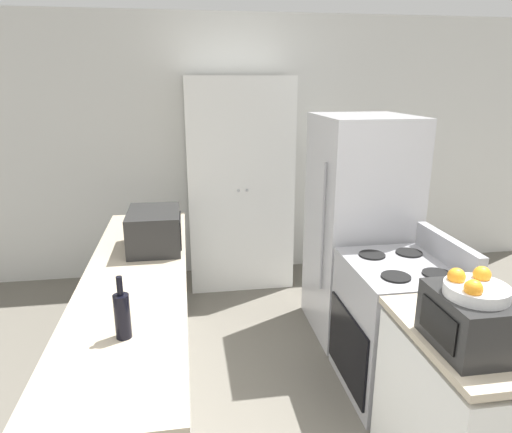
{
  "coord_description": "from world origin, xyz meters",
  "views": [
    {
      "loc": [
        -0.48,
        -1.15,
        1.97
      ],
      "look_at": [
        0.0,
        1.9,
        1.05
      ],
      "focal_mm": 32.0,
      "sensor_mm": 36.0,
      "label": 1
    }
  ],
  "objects_px": {
    "stove": "(397,327)",
    "wine_bottle": "(122,315)",
    "toaster_oven": "(471,321)",
    "pantry_cabinet": "(239,184)",
    "refrigerator": "(359,228)",
    "microwave": "(155,230)",
    "fruit_bowl": "(475,288)"
  },
  "relations": [
    {
      "from": "wine_bottle",
      "to": "fruit_bowl",
      "type": "height_order",
      "value": "fruit_bowl"
    },
    {
      "from": "pantry_cabinet",
      "to": "microwave",
      "type": "distance_m",
      "value": 1.53
    },
    {
      "from": "stove",
      "to": "fruit_bowl",
      "type": "bearing_deg",
      "value": -99.95
    },
    {
      "from": "stove",
      "to": "microwave",
      "type": "xyz_separation_m",
      "value": [
        -1.53,
        0.54,
        0.56
      ]
    },
    {
      "from": "stove",
      "to": "fruit_bowl",
      "type": "height_order",
      "value": "fruit_bowl"
    },
    {
      "from": "microwave",
      "to": "toaster_oven",
      "type": "xyz_separation_m",
      "value": [
        1.38,
        -1.43,
        -0.01
      ]
    },
    {
      "from": "refrigerator",
      "to": "fruit_bowl",
      "type": "bearing_deg",
      "value": -95.95
    },
    {
      "from": "pantry_cabinet",
      "to": "fruit_bowl",
      "type": "xyz_separation_m",
      "value": [
        0.63,
        -2.78,
        0.15
      ]
    },
    {
      "from": "wine_bottle",
      "to": "toaster_oven",
      "type": "height_order",
      "value": "wine_bottle"
    },
    {
      "from": "stove",
      "to": "toaster_oven",
      "type": "xyz_separation_m",
      "value": [
        -0.14,
        -0.89,
        0.56
      ]
    },
    {
      "from": "wine_bottle",
      "to": "microwave",
      "type": "bearing_deg",
      "value": 85.94
    },
    {
      "from": "refrigerator",
      "to": "pantry_cabinet",
      "type": "bearing_deg",
      "value": 126.56
    },
    {
      "from": "pantry_cabinet",
      "to": "microwave",
      "type": "height_order",
      "value": "pantry_cabinet"
    },
    {
      "from": "stove",
      "to": "wine_bottle",
      "type": "bearing_deg",
      "value": -159.97
    },
    {
      "from": "pantry_cabinet",
      "to": "wine_bottle",
      "type": "distance_m",
      "value": 2.59
    },
    {
      "from": "refrigerator",
      "to": "wine_bottle",
      "type": "bearing_deg",
      "value": -139.8
    },
    {
      "from": "refrigerator",
      "to": "fruit_bowl",
      "type": "relative_size",
      "value": 6.74
    },
    {
      "from": "stove",
      "to": "toaster_oven",
      "type": "bearing_deg",
      "value": -99.23
    },
    {
      "from": "pantry_cabinet",
      "to": "fruit_bowl",
      "type": "relative_size",
      "value": 7.85
    },
    {
      "from": "microwave",
      "to": "toaster_oven",
      "type": "height_order",
      "value": "microwave"
    },
    {
      "from": "microwave",
      "to": "refrigerator",
      "type": "bearing_deg",
      "value": 9.12
    },
    {
      "from": "refrigerator",
      "to": "microwave",
      "type": "xyz_separation_m",
      "value": [
        -1.54,
        -0.25,
        0.15
      ]
    },
    {
      "from": "pantry_cabinet",
      "to": "stove",
      "type": "height_order",
      "value": "pantry_cabinet"
    },
    {
      "from": "pantry_cabinet",
      "to": "fruit_bowl",
      "type": "height_order",
      "value": "pantry_cabinet"
    },
    {
      "from": "pantry_cabinet",
      "to": "wine_bottle",
      "type": "height_order",
      "value": "pantry_cabinet"
    },
    {
      "from": "stove",
      "to": "refrigerator",
      "type": "xyz_separation_m",
      "value": [
        0.02,
        0.79,
        0.42
      ]
    },
    {
      "from": "stove",
      "to": "refrigerator",
      "type": "relative_size",
      "value": 0.6
    },
    {
      "from": "toaster_oven",
      "to": "fruit_bowl",
      "type": "xyz_separation_m",
      "value": [
        -0.01,
        -0.01,
        0.16
      ]
    },
    {
      "from": "refrigerator",
      "to": "microwave",
      "type": "relative_size",
      "value": 3.75
    },
    {
      "from": "wine_bottle",
      "to": "fruit_bowl",
      "type": "distance_m",
      "value": 1.49
    },
    {
      "from": "refrigerator",
      "to": "fruit_bowl",
      "type": "height_order",
      "value": "refrigerator"
    },
    {
      "from": "pantry_cabinet",
      "to": "fruit_bowl",
      "type": "bearing_deg",
      "value": -77.16
    }
  ]
}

